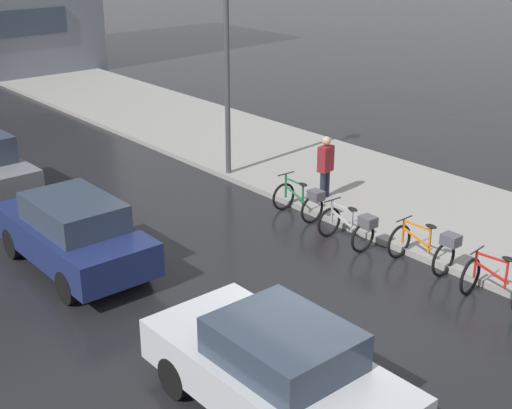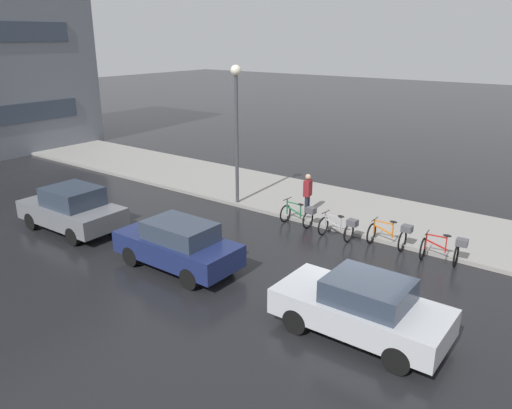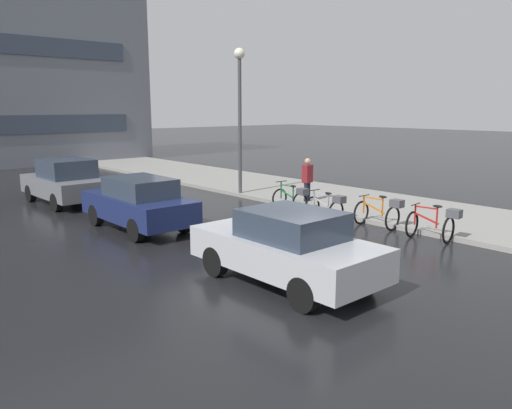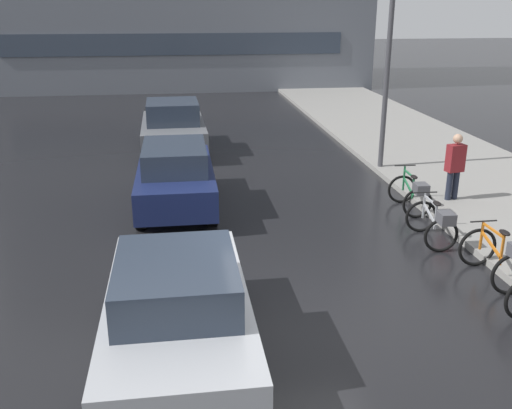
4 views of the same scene
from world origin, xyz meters
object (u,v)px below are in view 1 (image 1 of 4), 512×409
bicycle_second (427,246)px  streetlamp (226,34)px  car_navy (73,232)px  bicycle_farthest (302,200)px  car_silver (277,370)px  pedestrian (325,166)px  bicycle_nearest (504,281)px  bicycle_third (351,226)px

bicycle_second → streetlamp: 7.79m
bicycle_second → car_navy: 7.12m
bicycle_farthest → car_silver: size_ratio=0.34×
bicycle_farthest → pedestrian: 1.31m
bicycle_second → streetlamp: streetlamp is taller
bicycle_farthest → pedestrian: size_ratio=0.80×
car_silver → pedestrian: 8.46m
bicycle_second → car_silver: bearing=-164.5°
bicycle_nearest → bicycle_second: (0.16, 1.82, -0.00)m
bicycle_nearest → bicycle_third: bicycle_nearest is taller
streetlamp → bicycle_second: bearing=-93.2°
bicycle_third → bicycle_farthest: (0.29, 1.83, -0.00)m
streetlamp → bicycle_nearest: bearing=-93.6°
bicycle_farthest → bicycle_second: bearing=-88.7°
bicycle_third → car_silver: bearing=-147.3°
bicycle_second → pedestrian: (1.07, 3.96, 0.47)m
pedestrian → bicycle_farthest: bearing=-161.4°
car_silver → pedestrian: pedestrian is taller
bicycle_third → bicycle_second: bearing=-78.0°
bicycle_nearest → streetlamp: size_ratio=0.24×
pedestrian → streetlamp: (-0.68, 3.03, 2.94)m
bicycle_farthest → car_navy: size_ratio=0.34×
bicycle_third → streetlamp: size_ratio=0.24×
bicycle_nearest → bicycle_third: size_ratio=1.00×
car_navy → pedestrian: size_ratio=2.37×
bicycle_second → bicycle_third: (-0.37, 1.74, -0.03)m
bicycle_second → bicycle_farthest: bearing=91.3°
car_silver → streetlamp: streetlamp is taller
car_silver → bicycle_nearest: bearing=-3.5°
bicycle_third → pedestrian: (1.44, 2.22, 0.49)m
bicycle_third → streetlamp: bearing=81.8°
bicycle_second → car_silver: size_ratio=0.35×
bicycle_nearest → bicycle_farthest: bearing=89.1°
bicycle_second → streetlamp: size_ratio=0.25×
bicycle_second → car_navy: bearing=139.4°
bicycle_farthest → car_navy: (-5.33, 1.06, 0.32)m
bicycle_farthest → pedestrian: bearing=18.6°
pedestrian → bicycle_second: bearing=-105.2°
bicycle_farthest → streetlamp: bearing=82.2°
bicycle_nearest → bicycle_farthest: 5.39m
car_silver → car_navy: size_ratio=1.01×
bicycle_third → bicycle_farthest: size_ratio=1.00×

